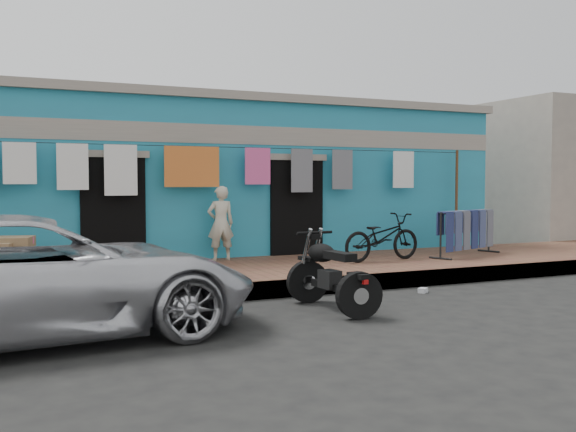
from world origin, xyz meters
The scene contains 14 objects.
ground centered at (0.00, 0.00, 0.00)m, with size 80.00×80.00×0.00m, color black.
sidewalk centered at (0.00, 3.00, 0.12)m, with size 28.00×3.00×0.25m, color brown.
curb centered at (0.00, 1.55, 0.12)m, with size 28.00×0.10×0.25m, color gray.
building centered at (0.00, 6.99, 1.69)m, with size 12.20×5.20×3.36m.
neighbor_right centered at (11.00, 7.00, 1.90)m, with size 6.00×5.00×3.80m, color #9E9384.
clothesline centered at (-0.70, 4.25, 1.82)m, with size 10.06×0.06×2.10m.
car centered at (-3.69, 0.36, 0.68)m, with size 2.21×4.86×1.37m, color silver.
seated_person centered at (-0.35, 4.18, 0.92)m, with size 0.48×0.32×1.34m, color beige.
bicycle centered at (2.27, 2.92, 0.77)m, with size 0.57×1.61×1.04m, color black.
motorcycle centered at (-0.09, 0.43, 0.50)m, with size 0.67×1.58×1.00m, color black, non-canonical shape.
jeans_rack centered at (4.20, 2.96, 0.70)m, with size 1.89×0.99×0.90m, color black, non-canonical shape.
litter_a centered at (0.64, 1.10, 0.04)m, with size 0.17×0.13×0.08m, color silver.
litter_b centered at (1.79, 1.04, 0.04)m, with size 0.15×0.11×0.07m, color silver.
litter_c centered at (0.31, 0.56, 0.04)m, with size 0.22×0.18×0.09m, color silver.
Camera 1 is at (-3.99, -6.85, 1.66)m, focal length 40.00 mm.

